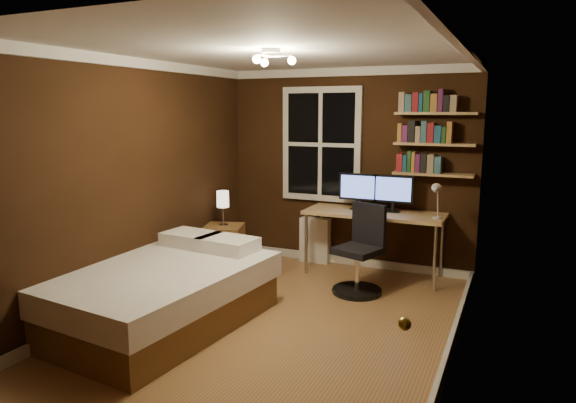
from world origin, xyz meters
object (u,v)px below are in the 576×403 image
at_px(desk, 374,217).
at_px(desk_lamp, 437,200).
at_px(nightstand, 224,248).
at_px(office_chair, 360,260).
at_px(bedside_lamp, 223,208).
at_px(radiator, 315,240).
at_px(monitor_left, 358,191).
at_px(bed, 160,293).
at_px(monitor_right, 393,194).

relative_size(desk, desk_lamp, 3.76).
distance_m(nightstand, office_chair, 1.78).
distance_m(bedside_lamp, radiator, 1.31).
bearing_deg(desk_lamp, monitor_left, 165.65).
relative_size(monitor_left, desk_lamp, 1.07).
distance_m(nightstand, desk_lamp, 2.63).
height_order(desk, monitor_left, monitor_left).
bearing_deg(bedside_lamp, bed, -79.54).
bearing_deg(monitor_left, radiator, 167.15).
height_order(bedside_lamp, monitor_right, monitor_right).
relative_size(nightstand, monitor_right, 1.22).
relative_size(nightstand, radiator, 0.97).
xyz_separation_m(nightstand, desk, (1.75, 0.58, 0.44)).
distance_m(nightstand, radiator, 1.21).
xyz_separation_m(radiator, desk_lamp, (1.58, -0.39, 0.71)).
xyz_separation_m(radiator, monitor_right, (1.04, -0.14, 0.71)).
bearing_deg(office_chair, desk, 111.29).
bearing_deg(monitor_left, desk, -19.46).
relative_size(bedside_lamp, monitor_right, 0.92).
xyz_separation_m(bed, bedside_lamp, (-0.31, 1.65, 0.49)).
distance_m(nightstand, desk, 1.90).
bearing_deg(monitor_left, office_chair, -70.24).
relative_size(desk_lamp, office_chair, 0.45).
distance_m(bed, nightstand, 1.68).
xyz_separation_m(monitor_left, monitor_right, (0.44, 0.00, 0.00)).
relative_size(bedside_lamp, desk, 0.26).
bearing_deg(nightstand, office_chair, -19.70).
xyz_separation_m(bedside_lamp, monitor_left, (1.52, 0.67, 0.22)).
distance_m(bedside_lamp, desk_lamp, 2.54).
distance_m(bed, desk, 2.70).
height_order(monitor_left, monitor_right, same).
height_order(monitor_left, desk_lamp, monitor_left).
distance_m(desk, desk_lamp, 0.81).
bearing_deg(desk_lamp, nightstand, -170.49).
distance_m(bed, radiator, 2.53).
bearing_deg(radiator, desk, -14.73).
xyz_separation_m(bed, monitor_left, (1.21, 2.32, 0.71)).
height_order(bedside_lamp, monitor_left, monitor_left).
bearing_deg(office_chair, bedside_lamp, -163.00).
xyz_separation_m(radiator, desk, (0.84, -0.22, 0.43)).
xyz_separation_m(desk, monitor_left, (-0.23, 0.08, 0.28)).
height_order(nightstand, office_chair, office_chair).
bearing_deg(office_chair, desk_lamp, 52.56).
height_order(bedside_lamp, radiator, bedside_lamp).
height_order(bed, nightstand, bed).
bearing_deg(nightstand, bedside_lamp, 0.00).
bearing_deg(monitor_right, desk_lamp, -24.86).
height_order(bed, desk, desk).
bearing_deg(desk, desk_lamp, -12.69).
bearing_deg(bedside_lamp, monitor_left, 23.77).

